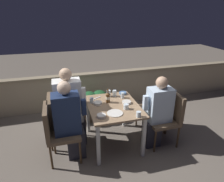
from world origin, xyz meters
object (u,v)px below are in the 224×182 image
at_px(chair_left_far, 58,117).
at_px(chair_right_far, 158,104).
at_px(person_navy_jumper, 70,121).
at_px(person_blue_shirt, 157,112).
at_px(chair_left_near, 56,129).
at_px(person_white_polo, 70,108).
at_px(chair_right_near, 168,114).
at_px(beer_bottle, 108,97).

height_order(chair_left_far, chair_right_far, same).
height_order(person_navy_jumper, person_blue_shirt, person_navy_jumper).
height_order(chair_left_near, chair_right_far, same).
xyz_separation_m(chair_left_near, chair_right_far, (1.81, 0.33, 0.00)).
distance_m(chair_left_far, person_white_polo, 0.25).
distance_m(person_navy_jumper, person_blue_shirt, 1.39).
distance_m(chair_right_near, beer_bottle, 1.04).
relative_size(person_blue_shirt, beer_bottle, 5.22).
distance_m(person_navy_jumper, chair_right_near, 1.60).
bearing_deg(person_navy_jumper, chair_left_far, 116.41).
height_order(chair_left_near, person_navy_jumper, person_navy_jumper).
xyz_separation_m(chair_left_near, person_navy_jumper, (0.21, 0.00, 0.10)).
bearing_deg(beer_bottle, chair_left_far, 177.09).
bearing_deg(chair_right_near, person_white_polo, 166.03).
bearing_deg(person_navy_jumper, chair_left_near, -180.00).
height_order(chair_right_near, person_blue_shirt, person_blue_shirt).
bearing_deg(chair_left_near, beer_bottle, 18.14).
relative_size(chair_left_far, beer_bottle, 3.88).
height_order(chair_right_near, beer_bottle, beer_bottle).
bearing_deg(chair_left_far, person_navy_jumper, -63.59).
bearing_deg(person_blue_shirt, chair_right_far, 60.39).
height_order(chair_left_far, beer_bottle, beer_bottle).
bearing_deg(chair_left_far, chair_right_near, -12.39).
height_order(chair_left_far, chair_right_near, same).
xyz_separation_m(person_navy_jumper, chair_left_far, (-0.16, 0.32, -0.10)).
bearing_deg(chair_left_far, chair_left_near, -98.11).
distance_m(chair_left_near, person_blue_shirt, 1.59).
distance_m(person_blue_shirt, beer_bottle, 0.83).
xyz_separation_m(person_navy_jumper, chair_right_far, (1.61, 0.33, -0.10)).
bearing_deg(chair_right_near, chair_left_far, 167.61).
bearing_deg(beer_bottle, chair_right_near, -20.14).
xyz_separation_m(person_white_polo, chair_right_far, (1.56, 0.00, -0.14)).
height_order(person_navy_jumper, beer_bottle, person_navy_jumper).
relative_size(chair_right_near, chair_right_far, 1.00).
relative_size(chair_left_near, person_navy_jumper, 0.71).
bearing_deg(person_navy_jumper, beer_bottle, 23.33).
distance_m(chair_right_far, beer_bottle, 0.99).
relative_size(person_navy_jumper, chair_left_far, 1.40).
xyz_separation_m(chair_left_far, chair_right_near, (1.75, -0.39, 0.00)).
bearing_deg(person_white_polo, chair_right_far, 0.11).
relative_size(person_navy_jumper, chair_right_near, 1.40).
height_order(chair_right_far, beer_bottle, beer_bottle).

